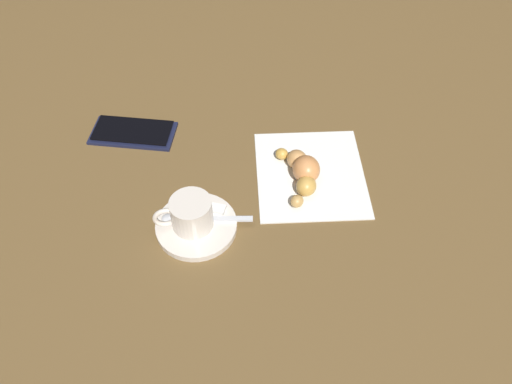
# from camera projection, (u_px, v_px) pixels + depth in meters

# --- Properties ---
(ground_plane) EXTENTS (1.80, 1.80, 0.00)m
(ground_plane) POSITION_uv_depth(u_px,v_px,m) (253.00, 199.00, 0.82)
(ground_plane) COLOR brown
(saucer) EXTENTS (0.12, 0.12, 0.01)m
(saucer) POSITION_uv_depth(u_px,v_px,m) (196.00, 226.00, 0.78)
(saucer) COLOR silver
(saucer) RESTS_ON ground
(espresso_cup) EXTENTS (0.09, 0.06, 0.05)m
(espresso_cup) POSITION_uv_depth(u_px,v_px,m) (190.00, 213.00, 0.76)
(espresso_cup) COLOR silver
(espresso_cup) RESTS_ON saucer
(teaspoon) EXTENTS (0.13, 0.06, 0.01)m
(teaspoon) POSITION_uv_depth(u_px,v_px,m) (192.00, 219.00, 0.78)
(teaspoon) COLOR silver
(teaspoon) RESTS_ON saucer
(sugar_packet) EXTENTS (0.06, 0.05, 0.01)m
(sugar_packet) POSITION_uv_depth(u_px,v_px,m) (205.00, 207.00, 0.79)
(sugar_packet) COLOR white
(sugar_packet) RESTS_ON saucer
(napkin) EXTENTS (0.22, 0.24, 0.00)m
(napkin) POSITION_uv_depth(u_px,v_px,m) (310.00, 174.00, 0.85)
(napkin) COLOR white
(napkin) RESTS_ON ground
(croissant) EXTENTS (0.07, 0.13, 0.04)m
(croissant) POSITION_uv_depth(u_px,v_px,m) (303.00, 171.00, 0.83)
(croissant) COLOR tan
(croissant) RESTS_ON napkin
(cell_phone) EXTENTS (0.16, 0.13, 0.01)m
(cell_phone) POSITION_uv_depth(u_px,v_px,m) (133.00, 132.00, 0.91)
(cell_phone) COLOR #191C37
(cell_phone) RESTS_ON ground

